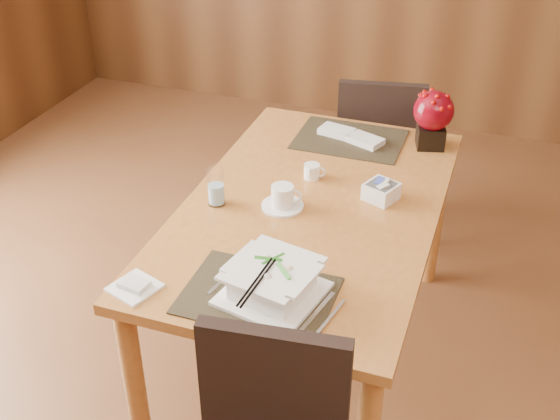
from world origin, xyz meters
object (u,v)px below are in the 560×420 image
(dining_table, at_px, (311,227))
(sugar_caddy, at_px, (381,192))
(coffee_cup, at_px, (282,198))
(bread_plate, at_px, (135,287))
(creamer_jug, at_px, (312,171))
(water_glass, at_px, (216,186))
(soup_setting, at_px, (272,282))
(far_chair, at_px, (378,150))
(berry_decor, at_px, (433,116))

(dining_table, distance_m, sugar_caddy, 0.29)
(coffee_cup, relative_size, bread_plate, 1.16)
(creamer_jug, bearing_deg, dining_table, -73.75)
(coffee_cup, height_order, water_glass, water_glass)
(soup_setting, relative_size, far_chair, 0.36)
(far_chair, bearing_deg, dining_table, 76.23)
(creamer_jug, relative_size, far_chair, 0.09)
(soup_setting, xyz_separation_m, water_glass, (-0.37, 0.43, 0.02))
(coffee_cup, bearing_deg, water_glass, -166.40)
(sugar_caddy, xyz_separation_m, berry_decor, (0.10, 0.48, 0.11))
(soup_setting, bearing_deg, creamer_jug, 109.73)
(soup_setting, relative_size, creamer_jug, 4.09)
(creamer_jug, bearing_deg, water_glass, -133.72)
(water_glass, bearing_deg, berry_decor, 47.22)
(coffee_cup, distance_m, water_glass, 0.24)
(berry_decor, bearing_deg, coffee_cup, -122.96)
(coffee_cup, xyz_separation_m, bread_plate, (-0.27, -0.59, -0.03))
(water_glass, relative_size, creamer_jug, 1.84)
(coffee_cup, bearing_deg, berry_decor, 57.04)
(soup_setting, xyz_separation_m, coffee_cup, (-0.14, 0.49, -0.02))
(sugar_caddy, bearing_deg, soup_setting, -105.79)
(water_glass, xyz_separation_m, sugar_caddy, (0.56, 0.23, -0.04))
(sugar_caddy, xyz_separation_m, far_chair, (-0.18, 0.84, -0.28))
(sugar_caddy, relative_size, far_chair, 0.12)
(dining_table, bearing_deg, sugar_caddy, 27.98)
(soup_setting, distance_m, bread_plate, 0.43)
(berry_decor, bearing_deg, bread_plate, -119.30)
(dining_table, distance_m, berry_decor, 0.73)
(sugar_caddy, height_order, bread_plate, sugar_caddy)
(bread_plate, bearing_deg, sugar_caddy, 51.91)
(soup_setting, relative_size, sugar_caddy, 3.06)
(dining_table, height_order, sugar_caddy, sugar_caddy)
(soup_setting, height_order, coffee_cup, soup_setting)
(creamer_jug, distance_m, berry_decor, 0.58)
(sugar_caddy, distance_m, bread_plate, 0.97)
(dining_table, relative_size, sugar_caddy, 14.07)
(creamer_jug, height_order, far_chair, far_chair)
(creamer_jug, distance_m, bread_plate, 0.89)
(soup_setting, bearing_deg, sugar_caddy, 86.15)
(sugar_caddy, distance_m, berry_decor, 0.51)
(creamer_jug, height_order, bread_plate, creamer_jug)
(sugar_caddy, relative_size, bread_plate, 0.81)
(berry_decor, distance_m, bread_plate, 1.44)
(dining_table, xyz_separation_m, soup_setting, (0.04, -0.54, 0.15))
(water_glass, xyz_separation_m, far_chair, (0.38, 1.07, -0.32))
(soup_setting, relative_size, coffee_cup, 2.13)
(soup_setting, height_order, water_glass, water_glass)
(soup_setting, distance_m, coffee_cup, 0.51)
(dining_table, relative_size, creamer_jug, 18.77)
(sugar_caddy, bearing_deg, creamer_jug, 167.03)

